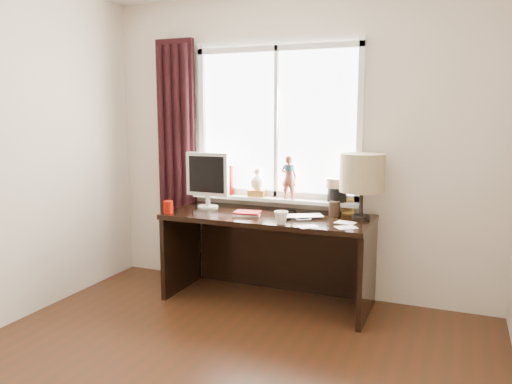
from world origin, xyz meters
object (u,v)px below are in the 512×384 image
at_px(desk, 272,241).
at_px(red_cup, 168,207).
at_px(table_lamp, 362,174).
at_px(mug, 281,217).
at_px(monitor, 207,177).
at_px(laptop, 300,217).

bearing_deg(desk, red_cup, -156.50).
distance_m(red_cup, desk, 0.92).
bearing_deg(table_lamp, red_cup, -166.28).
xyz_separation_m(mug, red_cup, (-1.02, 0.04, -0.00)).
bearing_deg(monitor, desk, 0.57).
distance_m(desk, monitor, 0.80).
distance_m(monitor, table_lamp, 1.35).
relative_size(monitor, table_lamp, 0.94).
height_order(laptop, mug, mug).
bearing_deg(mug, red_cup, 177.90).
bearing_deg(laptop, table_lamp, -9.48).
distance_m(laptop, mug, 0.26).
bearing_deg(red_cup, laptop, 11.04).
relative_size(mug, table_lamp, 0.21).
distance_m(red_cup, table_lamp, 1.62).
bearing_deg(mug, laptop, 73.32).
bearing_deg(table_lamp, mug, -141.69).
relative_size(laptop, table_lamp, 0.69).
xyz_separation_m(mug, desk, (-0.22, 0.39, -0.30)).
height_order(laptop, desk, laptop).
relative_size(desk, table_lamp, 3.27).
bearing_deg(mug, monitor, 155.27).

